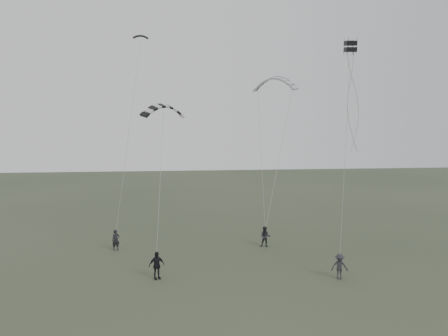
{
  "coord_description": "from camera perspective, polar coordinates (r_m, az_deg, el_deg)",
  "views": [
    {
      "loc": [
        -2.54,
        -27.73,
        9.78
      ],
      "look_at": [
        1.51,
        5.56,
        6.61
      ],
      "focal_mm": 35.0,
      "sensor_mm": 36.0,
      "label": 1
    }
  ],
  "objects": [
    {
      "name": "flyer_far",
      "position": [
        29.71,
        14.86,
        -12.32
      ],
      "size": [
        1.16,
        0.8,
        1.66
      ],
      "primitive_type": "imported",
      "rotation": [
        0.0,
        0.0,
        -0.18
      ],
      "color": "#29292E",
      "rests_on": "ground"
    },
    {
      "name": "flyer_left",
      "position": [
        36.11,
        -13.94,
        -9.13
      ],
      "size": [
        0.7,
        0.57,
        1.64
      ],
      "primitive_type": "imported",
      "rotation": [
        0.0,
        0.0,
        0.35
      ],
      "color": "black",
      "rests_on": "ground"
    },
    {
      "name": "ground",
      "position": [
        29.51,
        -1.65,
        -13.96
      ],
      "size": [
        140.0,
        140.0,
        0.0
      ],
      "primitive_type": "plane",
      "color": "#35402D",
      "rests_on": "ground"
    },
    {
      "name": "kite_striped",
      "position": [
        32.83,
        -7.93,
        8.06
      ],
      "size": [
        3.51,
        2.6,
        1.47
      ],
      "primitive_type": null,
      "rotation": [
        0.28,
        0.0,
        0.49
      ],
      "color": "black",
      "rests_on": "flyer_center"
    },
    {
      "name": "kite_dark_small",
      "position": [
        39.78,
        -10.84,
        16.6
      ],
      "size": [
        1.34,
        0.66,
        0.57
      ],
      "primitive_type": null,
      "rotation": [
        0.4,
        0.0,
        0.1
      ],
      "color": "black",
      "rests_on": "flyer_left"
    },
    {
      "name": "kite_box",
      "position": [
        32.96,
        16.18,
        15.01
      ],
      "size": [
        0.8,
        0.88,
        0.85
      ],
      "primitive_type": null,
      "rotation": [
        0.13,
        0.0,
        -0.07
      ],
      "color": "black",
      "rests_on": "flyer_far"
    },
    {
      "name": "kite_pale_large",
      "position": [
        43.24,
        6.65,
        11.58
      ],
      "size": [
        4.45,
        3.73,
        1.98
      ],
      "primitive_type": null,
      "rotation": [
        0.23,
        0.0,
        -0.62
      ],
      "color": "#B0B3B6",
      "rests_on": "flyer_right"
    },
    {
      "name": "flyer_right",
      "position": [
        36.19,
        5.41,
        -8.92
      ],
      "size": [
        0.97,
        0.85,
        1.69
      ],
      "primitive_type": "imported",
      "rotation": [
        0.0,
        0.0,
        -0.3
      ],
      "color": "#232429",
      "rests_on": "ground"
    },
    {
      "name": "flyer_center",
      "position": [
        29.09,
        -8.8,
        -12.45
      ],
      "size": [
        1.14,
        0.81,
        1.79
      ],
      "primitive_type": "imported",
      "rotation": [
        0.0,
        0.0,
        0.4
      ],
      "color": "black",
      "rests_on": "ground"
    }
  ]
}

